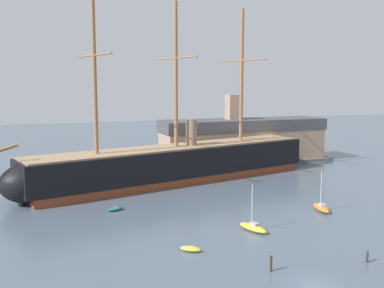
{
  "coord_description": "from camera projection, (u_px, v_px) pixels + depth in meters",
  "views": [
    {
      "loc": [
        -26.26,
        -37.32,
        20.45
      ],
      "look_at": [
        -0.05,
        36.88,
        9.76
      ],
      "focal_mm": 42.74,
      "sensor_mm": 36.0,
      "label": 1
    }
  ],
  "objects": [
    {
      "name": "dinghy_alongside_bow",
      "position": [
        115.0,
        209.0,
        73.07
      ],
      "size": [
        2.88,
        1.9,
        0.63
      ],
      "color": "#236670",
      "rests_on": "ground"
    },
    {
      "name": "mooring_piling_nearest",
      "position": [
        367.0,
        257.0,
        52.15
      ],
      "size": [
        0.29,
        0.29,
        1.3
      ],
      "primitive_type": "cylinder",
      "color": "#423323",
      "rests_on": "ground"
    },
    {
      "name": "dinghy_foreground_left",
      "position": [
        191.0,
        249.0,
        55.54
      ],
      "size": [
        2.79,
        2.58,
        0.63
      ],
      "color": "gold",
      "rests_on": "ground"
    },
    {
      "name": "sailboat_near_centre",
      "position": [
        253.0,
        227.0,
        63.04
      ],
      "size": [
        2.97,
        5.21,
        6.5
      ],
      "color": "gold",
      "rests_on": "ground"
    },
    {
      "name": "mooring_piling_left_pair",
      "position": [
        271.0,
        264.0,
        49.62
      ],
      "size": [
        0.27,
        0.27,
        1.76
      ],
      "primitive_type": "cylinder",
      "color": "#382B1E",
      "rests_on": "ground"
    },
    {
      "name": "dockside_warehouse_right",
      "position": [
        243.0,
        141.0,
        116.81
      ],
      "size": [
        46.21,
        12.53,
        17.34
      ],
      "color": "#565659",
      "rests_on": "ground"
    },
    {
      "name": "ground_plane",
      "position": [
        313.0,
        285.0,
        46.29
      ],
      "size": [
        400.0,
        400.0,
        0.0
      ],
      "primitive_type": "plane",
      "color": "#4C5B6B"
    },
    {
      "name": "sailboat_mid_right",
      "position": [
        321.0,
        208.0,
        72.92
      ],
      "size": [
        2.34,
        5.2,
        6.54
      ],
      "color": "orange",
      "rests_on": "ground"
    },
    {
      "name": "tall_ship",
      "position": [
        176.0,
        163.0,
        93.55
      ],
      "size": [
        73.83,
        26.06,
        36.23
      ],
      "color": "brown",
      "rests_on": "ground"
    },
    {
      "name": "sailboat_far_left",
      "position": [
        34.0,
        184.0,
        90.87
      ],
      "size": [
        3.98,
        1.74,
        5.01
      ],
      "color": "#B22D28",
      "rests_on": "ground"
    }
  ]
}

